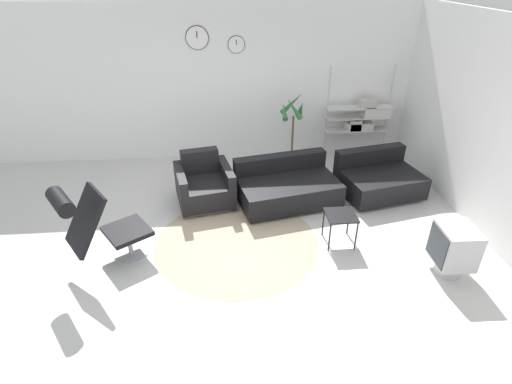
% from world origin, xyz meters
% --- Properties ---
extents(ground_plane, '(12.00, 12.00, 0.00)m').
position_xyz_m(ground_plane, '(0.00, 0.00, 0.00)').
color(ground_plane, silver).
extents(wall_back, '(12.00, 0.09, 2.80)m').
position_xyz_m(wall_back, '(-0.00, 2.81, 1.40)').
color(wall_back, white).
rests_on(wall_back, ground_plane).
extents(wall_right, '(0.06, 12.00, 2.80)m').
position_xyz_m(wall_right, '(3.51, 0.00, 1.40)').
color(wall_right, white).
rests_on(wall_right, ground_plane).
extents(round_rug, '(2.22, 2.22, 0.01)m').
position_xyz_m(round_rug, '(0.10, -0.08, 0.00)').
color(round_rug, tan).
rests_on(round_rug, ground_plane).
extents(lounge_chair, '(1.11, 0.98, 1.14)m').
position_xyz_m(lounge_chair, '(-1.57, -0.41, 0.66)').
color(lounge_chair, '#BCBCC1').
rests_on(lounge_chair, ground_plane).
extents(armchair_red, '(0.98, 0.98, 0.78)m').
position_xyz_m(armchair_red, '(-0.35, 1.03, 0.29)').
color(armchair_red, silver).
rests_on(armchair_red, ground_plane).
extents(couch_low, '(1.68, 1.24, 0.67)m').
position_xyz_m(couch_low, '(0.94, 0.95, 0.25)').
color(couch_low, black).
rests_on(couch_low, ground_plane).
extents(couch_second, '(1.38, 1.17, 0.67)m').
position_xyz_m(couch_second, '(2.47, 1.08, 0.25)').
color(couch_second, black).
rests_on(couch_second, ground_plane).
extents(side_table, '(0.39, 0.39, 0.44)m').
position_xyz_m(side_table, '(1.48, -0.19, 0.39)').
color(side_table, black).
rests_on(side_table, ground_plane).
extents(crt_television, '(0.44, 0.49, 0.65)m').
position_xyz_m(crt_television, '(2.65, -0.91, 0.36)').
color(crt_television, '#B7B7B7').
rests_on(crt_television, ground_plane).
extents(potted_plant, '(0.43, 0.43, 1.36)m').
position_xyz_m(potted_plant, '(1.21, 2.19, 0.61)').
color(potted_plant, silver).
rests_on(potted_plant, ground_plane).
extents(shelf_unit, '(1.25, 0.28, 1.73)m').
position_xyz_m(shelf_unit, '(2.62, 2.52, 0.81)').
color(shelf_unit, '#BCBCC1').
rests_on(shelf_unit, ground_plane).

